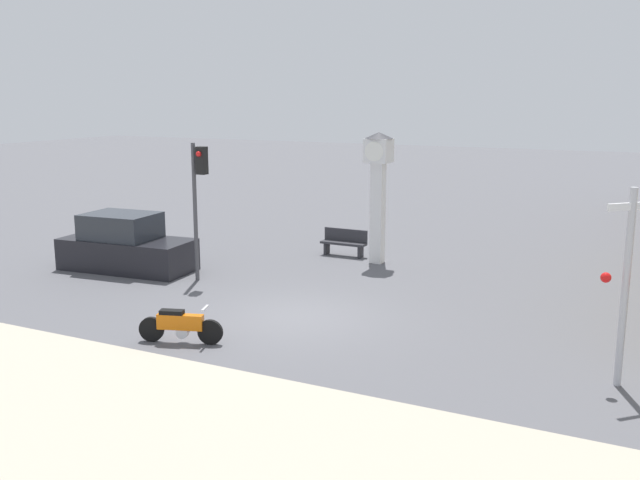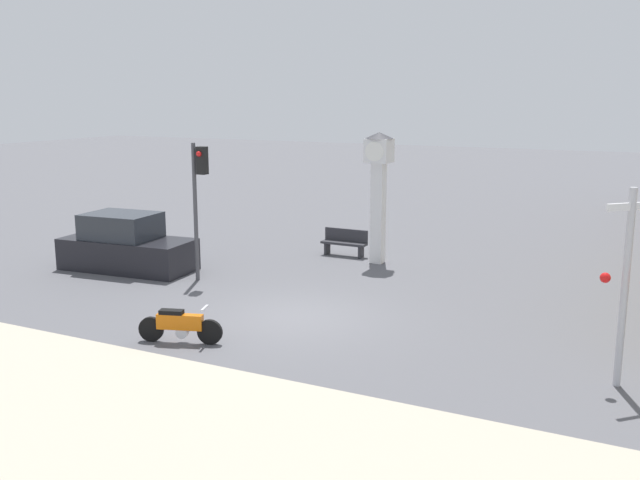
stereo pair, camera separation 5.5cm
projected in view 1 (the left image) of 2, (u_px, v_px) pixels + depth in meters
name	position (u px, v px, depth m)	size (l,w,h in m)	color
ground_plane	(296.00, 317.00, 17.81)	(120.00, 120.00, 0.00)	#56565B
sidewalk_strip	(102.00, 426.00, 11.84)	(36.00, 6.00, 0.10)	#B2A893
motorcycle	(180.00, 325.00, 15.89)	(1.87, 0.73, 0.85)	black
clock_tower	(378.00, 178.00, 23.03)	(0.93, 0.93, 4.28)	white
traffic_light	(198.00, 187.00, 20.75)	(0.50, 0.35, 4.10)	#47474C
railroad_crossing_signal	(626.00, 280.00, 13.23)	(0.90, 0.82, 3.82)	#B7B7BC
bench	(344.00, 242.00, 24.52)	(1.60, 0.44, 0.92)	#2D2D33
parked_car	(126.00, 246.00, 22.53)	(4.34, 2.16, 1.80)	black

